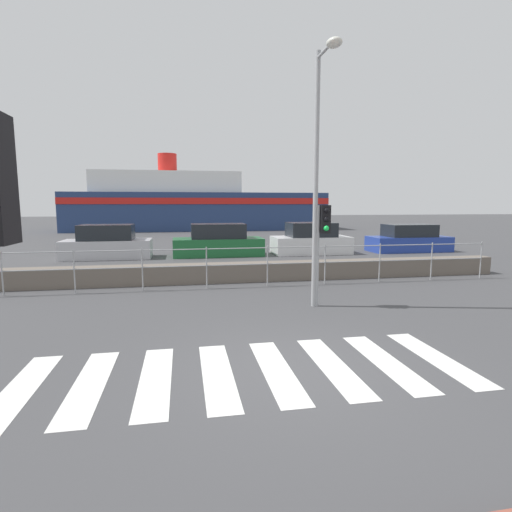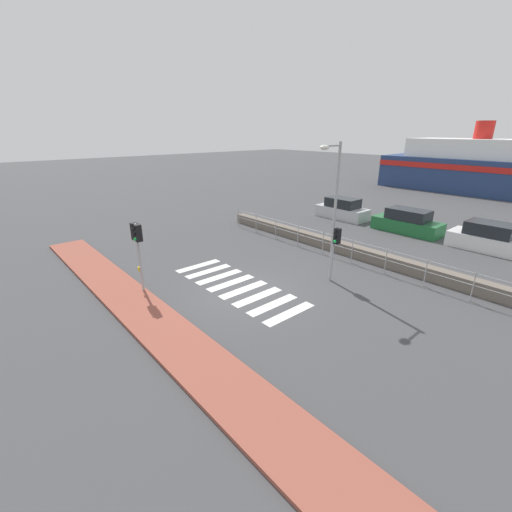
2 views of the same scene
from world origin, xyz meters
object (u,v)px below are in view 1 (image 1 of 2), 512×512
at_px(parked_car_blue, 409,240).
at_px(parked_car_green, 218,242).
at_px(traffic_light_far, 322,232).
at_px(streetlamp, 320,151).
at_px(ferry_boat, 193,205).
at_px(parked_car_silver, 107,244).
at_px(parked_car_white, 311,240).

bearing_deg(parked_car_blue, parked_car_green, -180.00).
distance_m(traffic_light_far, parked_car_blue, 13.32).
relative_size(streetlamp, ferry_boat, 0.25).
bearing_deg(parked_car_silver, parked_car_green, -0.00).
bearing_deg(parked_car_white, parked_car_green, -180.00).
height_order(parked_car_green, parked_car_blue, parked_car_green).
relative_size(streetlamp, parked_car_green, 1.39).
bearing_deg(parked_car_green, traffic_light_far, -80.82).
height_order(streetlamp, parked_car_white, streetlamp).
bearing_deg(parked_car_white, parked_car_silver, 180.00).
relative_size(ferry_boat, parked_car_blue, 5.78).
height_order(ferry_boat, parked_car_green, ferry_boat).
xyz_separation_m(streetlamp, parked_car_silver, (-6.62, 10.37, -3.07)).
relative_size(traffic_light_far, parked_car_white, 0.64).
distance_m(parked_car_silver, parked_car_white, 9.87).
height_order(streetlamp, parked_car_silver, streetlamp).
xyz_separation_m(streetlamp, parked_car_white, (3.25, 10.37, -3.07)).
relative_size(traffic_light_far, streetlamp, 0.41).
bearing_deg(ferry_boat, traffic_light_far, -85.74).
relative_size(streetlamp, parked_car_blue, 1.42).
relative_size(traffic_light_far, parked_car_blue, 0.59).
bearing_deg(ferry_boat, parked_car_white, -75.60).
distance_m(traffic_light_far, parked_car_silver, 12.28).
bearing_deg(parked_car_blue, streetlamp, -130.00).
relative_size(parked_car_silver, parked_car_white, 1.02).
height_order(ferry_boat, parked_car_white, ferry_boat).
xyz_separation_m(ferry_boat, parked_car_silver, (-4.48, -20.99, -1.69)).
distance_m(traffic_light_far, streetlamp, 1.93).
distance_m(traffic_light_far, ferry_boat, 31.24).
bearing_deg(streetlamp, parked_car_white, 72.62).
bearing_deg(parked_car_silver, streetlamp, -57.43).
xyz_separation_m(traffic_light_far, parked_car_silver, (-6.80, 10.16, -1.16)).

